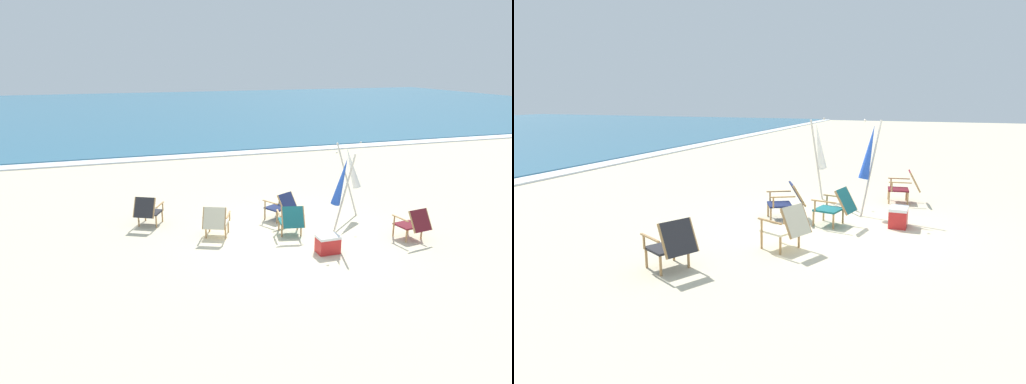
% 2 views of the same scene
% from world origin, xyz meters
% --- Properties ---
extents(ground_plane, '(80.00, 80.00, 0.00)m').
position_xyz_m(ground_plane, '(0.00, 0.00, 0.00)').
color(ground_plane, beige).
extents(beach_chair_front_right, '(0.67, 0.82, 0.79)m').
position_xyz_m(beach_chair_front_right, '(2.56, -1.06, 0.42)').
color(beach_chair_front_right, maroon).
rests_on(beach_chair_front_right, ground).
extents(beach_chair_front_left, '(0.71, 0.86, 0.78)m').
position_xyz_m(beach_chair_front_left, '(-0.05, 0.06, 0.42)').
color(beach_chair_front_left, '#196066').
rests_on(beach_chair_front_left, ground).
extents(beach_chair_back_left, '(0.81, 0.89, 0.80)m').
position_xyz_m(beach_chair_back_left, '(-1.79, 0.50, 0.43)').
color(beach_chair_back_left, beige).
rests_on(beach_chair_back_left, ground).
extents(beach_chair_far_center, '(0.84, 0.90, 0.80)m').
position_xyz_m(beach_chair_far_center, '(-3.26, 1.80, 0.43)').
color(beach_chair_far_center, '#28282D').
rests_on(beach_chair_far_center, ground).
extents(beach_chair_mid_center, '(0.86, 0.94, 0.78)m').
position_xyz_m(beach_chair_mid_center, '(0.12, 1.14, 0.42)').
color(beach_chair_mid_center, '#19234C').
rests_on(beach_chair_mid_center, ground).
extents(umbrella_furled_white, '(0.72, 0.36, 2.04)m').
position_xyz_m(umbrella_furled_white, '(2.01, 0.97, 1.33)').
color(umbrella_furled_white, '#B7B2A8').
rests_on(umbrella_furled_white, ground).
extents(umbrella_furled_blue, '(0.48, 0.47, 2.09)m').
position_xyz_m(umbrella_furled_blue, '(0.99, -0.38, 1.36)').
color(umbrella_furled_blue, '#B7B2A8').
rests_on(umbrella_furled_blue, ground).
extents(cooler_box, '(0.49, 0.35, 0.40)m').
position_xyz_m(cooler_box, '(0.34, -1.11, 0.20)').
color(cooler_box, red).
rests_on(cooler_box, ground).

